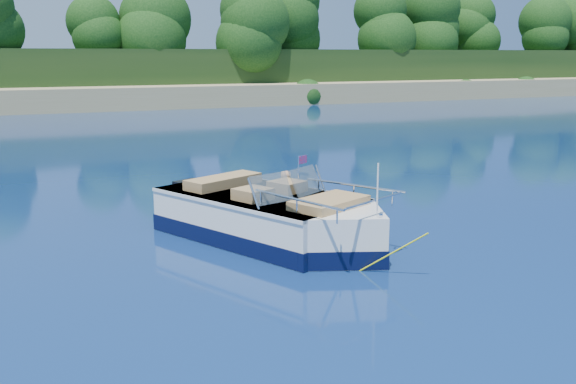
% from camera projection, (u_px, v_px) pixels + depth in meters
% --- Properties ---
extents(ground, '(160.00, 160.00, 0.00)m').
position_uv_depth(ground, '(357.00, 286.00, 10.22)').
color(ground, '#0A1D4C').
rests_on(ground, ground).
extents(shoreline, '(170.00, 59.00, 6.00)m').
position_uv_depth(shoreline, '(57.00, 80.00, 67.22)').
color(shoreline, tan).
rests_on(shoreline, ground).
extents(treeline, '(150.00, 7.12, 8.19)m').
position_uv_depth(treeline, '(76.00, 27.00, 45.86)').
color(treeline, black).
rests_on(treeline, ground).
extents(motorboat, '(3.82, 5.76, 2.07)m').
position_uv_depth(motorboat, '(276.00, 221.00, 12.59)').
color(motorboat, white).
rests_on(motorboat, ground).
extents(tow_tube, '(1.62, 1.62, 0.35)m').
position_uv_depth(tow_tube, '(286.00, 209.00, 14.91)').
color(tow_tube, yellow).
rests_on(tow_tube, ground).
extents(boy, '(0.39, 0.78, 1.50)m').
position_uv_depth(boy, '(285.00, 212.00, 15.01)').
color(boy, tan).
rests_on(boy, ground).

